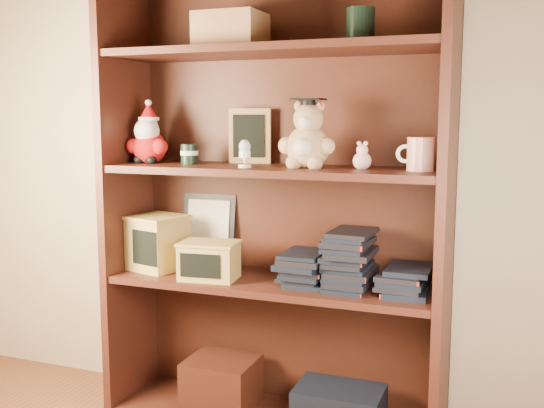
{
  "coord_description": "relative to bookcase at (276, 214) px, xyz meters",
  "views": [
    {
      "loc": [
        0.75,
        -0.73,
        1.12
      ],
      "look_at": [
        -0.02,
        1.3,
        0.82
      ],
      "focal_mm": 42.0,
      "sensor_mm": 36.0,
      "label": 1
    }
  ],
  "objects": [
    {
      "name": "book_stack_mid",
      "position": [
        0.28,
        -0.05,
        -0.13
      ],
      "size": [
        0.14,
        0.2,
        0.19
      ],
      "color": "black",
      "rests_on": "shelf_lower"
    },
    {
      "name": "bookcase",
      "position": [
        0.0,
        0.0,
        0.0
      ],
      "size": [
        1.2,
        0.35,
        1.6
      ],
      "color": "#3F1B12",
      "rests_on": "ground"
    },
    {
      "name": "pink_figurine",
      "position": [
        0.32,
        -0.05,
        0.21
      ],
      "size": [
        0.06,
        0.06,
        0.09
      ],
      "color": "beige",
      "rests_on": "shelf_upper"
    },
    {
      "name": "teacher_mug",
      "position": [
        0.5,
        -0.05,
        0.22
      ],
      "size": [
        0.12,
        0.08,
        0.11
      ],
      "color": "silver",
      "rests_on": "shelf_upper"
    },
    {
      "name": "grad_teddy_bear",
      "position": [
        0.13,
        -0.06,
        0.26
      ],
      "size": [
        0.2,
        0.17,
        0.24
      ],
      "color": "tan",
      "rests_on": "shelf_upper"
    },
    {
      "name": "treats_box",
      "position": [
        -0.46,
        -0.05,
        -0.13
      ],
      "size": [
        0.23,
        0.23,
        0.2
      ],
      "color": "tan",
      "rests_on": "shelf_lower"
    },
    {
      "name": "teachers_tin",
      "position": [
        -0.32,
        -0.05,
        0.21
      ],
      "size": [
        0.06,
        0.06,
        0.07
      ],
      "color": "black",
      "rests_on": "shelf_upper"
    },
    {
      "name": "book_stack_left",
      "position": [
        0.13,
        -0.05,
        -0.17
      ],
      "size": [
        0.14,
        0.2,
        0.11
      ],
      "color": "black",
      "rests_on": "shelf_lower"
    },
    {
      "name": "pencils_box",
      "position": [
        -0.21,
        -0.12,
        -0.16
      ],
      "size": [
        0.22,
        0.17,
        0.13
      ],
      "color": "tan",
      "rests_on": "shelf_lower"
    },
    {
      "name": "certificate_frame",
      "position": [
        -0.31,
        0.09,
        -0.09
      ],
      "size": [
        0.22,
        0.06,
        0.27
      ],
      "color": "black",
      "rests_on": "shelf_lower"
    },
    {
      "name": "santa_plush",
      "position": [
        -0.48,
        -0.06,
        0.26
      ],
      "size": [
        0.17,
        0.12,
        0.24
      ],
      "color": "#A50F0F",
      "rests_on": "shelf_upper"
    },
    {
      "name": "shelf_upper",
      "position": [
        0.0,
        -0.05,
        0.16
      ],
      "size": [
        1.14,
        0.33,
        0.02
      ],
      "color": "#3F1B12",
      "rests_on": "ground"
    },
    {
      "name": "egg_cup",
      "position": [
        -0.07,
        -0.13,
        0.22
      ],
      "size": [
        0.04,
        0.04,
        0.09
      ],
      "color": "white",
      "rests_on": "shelf_upper"
    },
    {
      "name": "book_stack_right",
      "position": [
        0.47,
        -0.05,
        -0.19
      ],
      "size": [
        0.14,
        0.2,
        0.08
      ],
      "color": "black",
      "rests_on": "shelf_lower"
    },
    {
      "name": "shelf_lower",
      "position": [
        0.0,
        -0.05,
        -0.24
      ],
      "size": [
        1.14,
        0.33,
        0.02
      ],
      "color": "#3F1B12",
      "rests_on": "ground"
    },
    {
      "name": "chalkboard_plaque",
      "position": [
        -0.13,
        0.06,
        0.27
      ],
      "size": [
        0.16,
        0.1,
        0.2
      ],
      "color": "#9E7547",
      "rests_on": "shelf_upper"
    }
  ]
}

